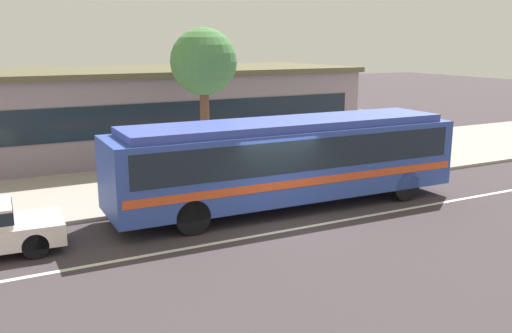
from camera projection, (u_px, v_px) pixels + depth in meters
ground_plane at (278, 222)px, 16.51m from camera, size 120.00×120.00×0.00m
sidewalk_slab at (196, 174)px, 22.14m from camera, size 60.00×8.00×0.12m
lane_stripe_center at (292, 229)px, 15.81m from camera, size 56.00×0.16×0.01m
transit_bus at (288, 157)px, 17.64m from camera, size 11.47×2.76×2.82m
pedestrian_waiting_near_sign at (357, 149)px, 21.92m from camera, size 0.35×0.35×1.65m
pedestrian_walking_along_curb at (361, 145)px, 22.56m from camera, size 0.45×0.45×1.69m
pedestrian_standing_by_tree at (297, 149)px, 21.69m from camera, size 0.46×0.46×1.70m
bus_stop_sign at (360, 134)px, 21.01m from camera, size 0.10×0.44×2.60m
street_tree_near_stop at (204, 64)px, 20.74m from camera, size 2.49×2.49×5.60m
station_building at (136, 111)px, 26.47m from camera, size 20.94×7.68×3.96m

